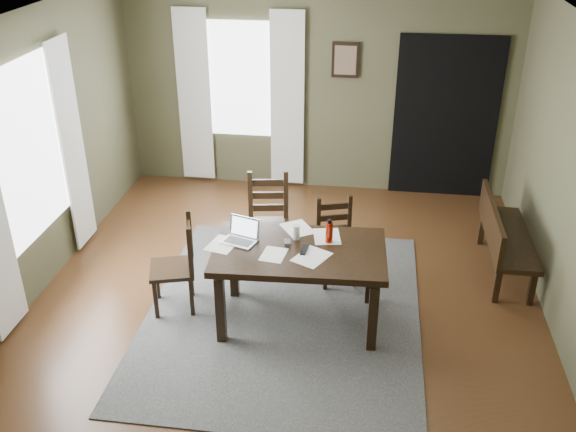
# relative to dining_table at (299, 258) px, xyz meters

# --- Properties ---
(ground) EXTENTS (5.00, 6.00, 0.01)m
(ground) POSITION_rel_dining_table_xyz_m (-0.16, 0.11, -0.70)
(ground) COLOR #492C16
(room_shell) EXTENTS (5.02, 6.02, 2.71)m
(room_shell) POSITION_rel_dining_table_xyz_m (-0.16, 0.11, 1.11)
(room_shell) COLOR #4A4A30
(room_shell) RESTS_ON ground
(rug) EXTENTS (2.60, 3.20, 0.01)m
(rug) POSITION_rel_dining_table_xyz_m (-0.16, 0.11, -0.68)
(rug) COLOR #434343
(rug) RESTS_ON ground
(dining_table) EXTENTS (1.59, 1.01, 0.77)m
(dining_table) POSITION_rel_dining_table_xyz_m (0.00, 0.00, 0.00)
(dining_table) COLOR black
(dining_table) RESTS_ON rug
(chair_end) EXTENTS (0.51, 0.51, 0.95)m
(chair_end) POSITION_rel_dining_table_xyz_m (-1.18, 0.07, -0.22)
(chair_end) COLOR black
(chair_end) RESTS_ON rug
(chair_back_left) EXTENTS (0.51, 0.51, 1.01)m
(chair_back_left) POSITION_rel_dining_table_xyz_m (-0.45, 1.00, -0.19)
(chair_back_left) COLOR black
(chair_back_left) RESTS_ON rug
(chair_back_right) EXTENTS (0.48, 0.48, 0.88)m
(chair_back_right) POSITION_rel_dining_table_xyz_m (0.28, 0.80, -0.26)
(chair_back_right) COLOR black
(chair_back_right) RESTS_ON rug
(bench) EXTENTS (0.44, 1.37, 0.77)m
(bench) POSITION_rel_dining_table_xyz_m (1.99, 1.17, -0.23)
(bench) COLOR black
(bench) RESTS_ON ground
(laptop) EXTENTS (0.36, 0.32, 0.21)m
(laptop) POSITION_rel_dining_table_xyz_m (-0.55, 0.09, 0.15)
(laptop) COLOR #B7B7BC
(laptop) RESTS_ON dining_table
(computer_mouse) EXTENTS (0.07, 0.10, 0.03)m
(computer_mouse) POSITION_rel_dining_table_xyz_m (-0.12, 0.08, 0.11)
(computer_mouse) COLOR #3F3F42
(computer_mouse) RESTS_ON dining_table
(tv_remote) EXTENTS (0.06, 0.18, 0.02)m
(tv_remote) POSITION_rel_dining_table_xyz_m (0.05, -0.02, 0.11)
(tv_remote) COLOR black
(tv_remote) RESTS_ON dining_table
(drinking_glass) EXTENTS (0.08, 0.08, 0.14)m
(drinking_glass) POSITION_rel_dining_table_xyz_m (-0.05, 0.18, 0.17)
(drinking_glass) COLOR silver
(drinking_glass) RESTS_ON dining_table
(water_bottle) EXTENTS (0.09, 0.09, 0.23)m
(water_bottle) POSITION_rel_dining_table_xyz_m (0.25, 0.16, 0.20)
(water_bottle) COLOR #A7220C
(water_bottle) RESTS_ON dining_table
(paper_a) EXTENTS (0.31, 0.36, 0.00)m
(paper_a) POSITION_rel_dining_table_xyz_m (-0.70, -0.01, 0.10)
(paper_a) COLOR white
(paper_a) RESTS_ON dining_table
(paper_b) EXTENTS (0.37, 0.40, 0.00)m
(paper_b) POSITION_rel_dining_table_xyz_m (0.12, -0.12, 0.10)
(paper_b) COLOR white
(paper_b) RESTS_ON dining_table
(paper_c) EXTENTS (0.38, 0.40, 0.00)m
(paper_c) POSITION_rel_dining_table_xyz_m (-0.07, 0.38, 0.10)
(paper_c) COLOR white
(paper_c) RESTS_ON dining_table
(paper_d) EXTENTS (0.29, 0.35, 0.00)m
(paper_d) POSITION_rel_dining_table_xyz_m (0.22, 0.26, 0.10)
(paper_d) COLOR white
(paper_d) RESTS_ON dining_table
(paper_e) EXTENTS (0.24, 0.29, 0.00)m
(paper_e) POSITION_rel_dining_table_xyz_m (-0.21, -0.13, 0.10)
(paper_e) COLOR white
(paper_e) RESTS_ON dining_table
(window_left) EXTENTS (0.01, 1.30, 1.70)m
(window_left) POSITION_rel_dining_table_xyz_m (-2.63, 0.31, 0.76)
(window_left) COLOR white
(window_left) RESTS_ON ground
(window_back) EXTENTS (1.00, 0.01, 1.50)m
(window_back) POSITION_rel_dining_table_xyz_m (-1.16, 3.08, 0.76)
(window_back) COLOR white
(window_back) RESTS_ON ground
(curtain_left_far) EXTENTS (0.03, 0.48, 2.30)m
(curtain_left_far) POSITION_rel_dining_table_xyz_m (-2.60, 1.13, 0.51)
(curtain_left_far) COLOR silver
(curtain_left_far) RESTS_ON ground
(curtain_back_left) EXTENTS (0.44, 0.03, 2.30)m
(curtain_back_left) POSITION_rel_dining_table_xyz_m (-1.78, 3.05, 0.51)
(curtain_back_left) COLOR silver
(curtain_back_left) RESTS_ON ground
(curtain_back_right) EXTENTS (0.44, 0.03, 2.30)m
(curtain_back_right) POSITION_rel_dining_table_xyz_m (-0.54, 3.05, 0.51)
(curtain_back_right) COLOR silver
(curtain_back_right) RESTS_ON ground
(framed_picture) EXTENTS (0.34, 0.03, 0.44)m
(framed_picture) POSITION_rel_dining_table_xyz_m (0.19, 3.08, 1.06)
(framed_picture) COLOR black
(framed_picture) RESTS_ON ground
(doorway_back) EXTENTS (1.30, 0.03, 2.10)m
(doorway_back) POSITION_rel_dining_table_xyz_m (1.49, 3.08, 0.36)
(doorway_back) COLOR black
(doorway_back) RESTS_ON ground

